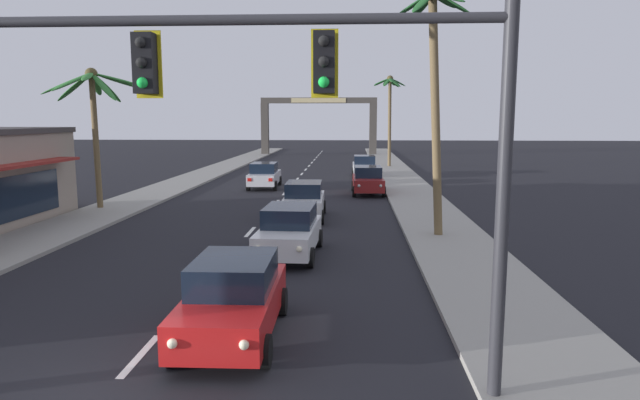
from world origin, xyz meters
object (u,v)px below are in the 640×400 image
at_px(sedan_parked_mid_kerb, 368,180).
at_px(palm_right_second, 435,67).
at_px(traffic_signal_mast, 258,95).
at_px(sedan_parked_nearest_kerb, 364,166).
at_px(sedan_oncoming_far, 264,175).
at_px(town_gateway_arch, 319,118).
at_px(palm_right_farthest, 390,99).
at_px(palm_left_third, 94,99).
at_px(sedan_lead_at_stop_bar, 233,298).
at_px(sedan_third_in_queue, 289,231).
at_px(sedan_fifth_in_queue, 304,200).

height_order(sedan_parked_mid_kerb, palm_right_second, palm_right_second).
height_order(traffic_signal_mast, sedan_parked_nearest_kerb, traffic_signal_mast).
relative_size(sedan_oncoming_far, town_gateway_arch, 0.31).
bearing_deg(palm_right_farthest, town_gateway_arch, 113.36).
xyz_separation_m(sedan_parked_nearest_kerb, palm_left_third, (-13.65, -16.87, 4.67)).
xyz_separation_m(palm_right_second, palm_right_farthest, (0.47, 31.25, -0.11)).
xyz_separation_m(palm_right_second, town_gateway_arch, (-7.15, 48.88, -1.90)).
distance_m(sedan_lead_at_stop_bar, palm_right_second, 12.88).
height_order(sedan_lead_at_stop_bar, palm_right_farthest, palm_right_farthest).
height_order(sedan_oncoming_far, sedan_parked_mid_kerb, same).
xyz_separation_m(sedan_third_in_queue, sedan_parked_mid_kerb, (3.08, 15.69, 0.00)).
distance_m(sedan_lead_at_stop_bar, sedan_oncoming_far, 25.50).
xyz_separation_m(sedan_oncoming_far, town_gateway_arch, (1.65, 33.78, 3.72)).
bearing_deg(sedan_fifth_in_queue, sedan_parked_nearest_kerb, 80.23).
bearing_deg(town_gateway_arch, sedan_parked_nearest_kerb, -78.96).
distance_m(sedan_oncoming_far, sedan_parked_nearest_kerb, 10.08).
relative_size(palm_right_second, town_gateway_arch, 0.65).
distance_m(palm_left_third, palm_right_second, 16.70).
height_order(sedan_lead_at_stop_bar, town_gateway_arch, town_gateway_arch).
distance_m(sedan_lead_at_stop_bar, palm_right_farthest, 42.23).
height_order(sedan_oncoming_far, palm_right_farthest, palm_right_farthest).
relative_size(traffic_signal_mast, palm_right_second, 1.20).
distance_m(sedan_parked_mid_kerb, palm_left_third, 15.96).
distance_m(sedan_fifth_in_queue, palm_right_farthest, 28.46).
height_order(palm_left_third, palm_right_second, palm_right_second).
bearing_deg(palm_right_farthest, sedan_parked_mid_kerb, -97.60).
bearing_deg(sedan_parked_mid_kerb, palm_left_third, -153.29).
distance_m(sedan_lead_at_stop_bar, sedan_fifth_in_queue, 14.11).
xyz_separation_m(sedan_fifth_in_queue, palm_right_farthest, (5.69, 27.33, 5.51)).
distance_m(sedan_third_in_queue, sedan_parked_mid_kerb, 15.99).
height_order(sedan_oncoming_far, sedan_parked_nearest_kerb, same).
xyz_separation_m(sedan_parked_nearest_kerb, palm_right_farthest, (2.48, 8.69, 5.51)).
bearing_deg(sedan_third_in_queue, palm_right_second, 31.56).
height_order(traffic_signal_mast, sedan_fifth_in_queue, traffic_signal_mast).
relative_size(sedan_fifth_in_queue, sedan_parked_nearest_kerb, 1.00).
bearing_deg(sedan_parked_mid_kerb, sedan_third_in_queue, -101.10).
bearing_deg(sedan_oncoming_far, sedan_parked_nearest_kerb, 47.75).
bearing_deg(town_gateway_arch, sedan_fifth_in_queue, -87.55).
bearing_deg(palm_right_second, sedan_parked_mid_kerb, 99.18).
bearing_deg(sedan_parked_nearest_kerb, traffic_signal_mast, -94.05).
relative_size(sedan_oncoming_far, palm_right_farthest, 0.53).
bearing_deg(sedan_lead_at_stop_bar, traffic_signal_mast, -67.94).
relative_size(traffic_signal_mast, sedan_lead_at_stop_bar, 2.51).
bearing_deg(sedan_parked_mid_kerb, sedan_oncoming_far, 159.41).
relative_size(sedan_parked_nearest_kerb, palm_right_second, 0.48).
xyz_separation_m(sedan_lead_at_stop_bar, town_gateway_arch, (-1.64, 59.07, 3.72)).
height_order(sedan_parked_nearest_kerb, palm_left_third, palm_left_third).
relative_size(sedan_oncoming_far, palm_right_second, 0.48).
bearing_deg(town_gateway_arch, traffic_signal_mast, -87.54).
bearing_deg(town_gateway_arch, palm_right_farthest, -66.64).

